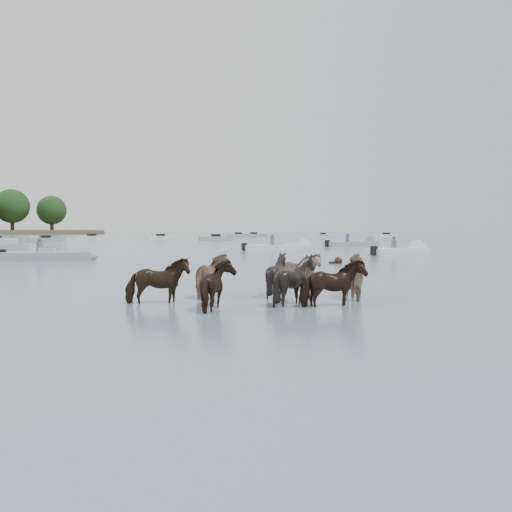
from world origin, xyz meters
name	(u,v)px	position (x,y,z in m)	size (l,w,h in m)	color
ground	(344,312)	(0.00, 0.00, 0.00)	(400.00, 400.00, 0.00)	#495B69
pony_herd	(271,281)	(-0.73, 2.46, 0.50)	(6.73, 4.63, 1.40)	black
swimming_pony	(337,262)	(8.15, 14.56, 0.10)	(0.72, 0.44, 0.44)	black
motorboat_b	(61,256)	(-5.05, 22.91, 0.23)	(5.47, 2.47, 1.92)	gray
motorboat_c	(286,248)	(12.30, 30.00, 0.22)	(6.22, 1.62, 1.92)	silver
motorboat_d	(405,251)	(17.35, 21.29, 0.22)	(6.04, 3.42, 1.92)	silver
motorboat_e	(358,244)	(22.80, 36.25, 0.22)	(6.25, 2.24, 1.92)	gray
distant_flotilla	(75,238)	(-1.14, 72.62, 0.26)	(105.35, 28.03, 0.93)	gray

